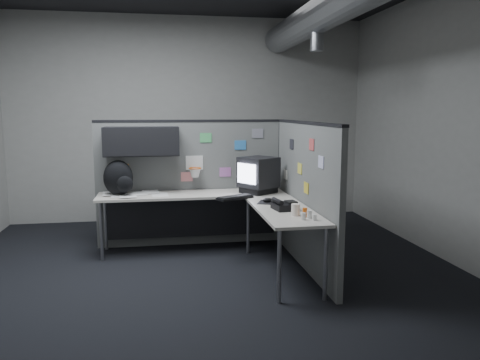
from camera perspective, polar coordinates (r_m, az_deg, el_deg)
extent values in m
cube|color=black|center=(5.07, -3.78, -11.78)|extent=(5.60, 5.60, 0.01)
cube|color=#9E9E99|center=(7.55, -6.10, 7.33)|extent=(5.60, 0.01, 3.20)
cube|color=#9E9E99|center=(1.99, 4.09, 4.09)|extent=(5.60, 0.01, 3.20)
cube|color=#9E9E99|center=(5.75, 25.23, 6.21)|extent=(0.01, 5.60, 3.20)
cylinder|color=slate|center=(5.20, 12.48, 20.52)|extent=(0.40, 5.49, 0.40)
cylinder|color=slate|center=(5.90, 9.37, 16.69)|extent=(0.16, 0.16, 0.30)
cube|color=#5D5F5D|center=(6.12, -5.90, -0.47)|extent=(2.43, 0.06, 1.60)
cube|color=black|center=(6.04, -6.01, 7.19)|extent=(2.43, 0.07, 0.03)
cube|color=black|center=(6.30, 4.92, -0.19)|extent=(0.07, 0.07, 1.60)
cube|color=black|center=(5.85, -11.90, 4.65)|extent=(0.90, 0.35, 0.35)
cube|color=black|center=(5.67, -11.96, 4.53)|extent=(0.90, 0.02, 0.33)
cube|color=silver|center=(6.04, -5.58, 2.10)|extent=(0.22, 0.02, 0.18)
torus|color=#D85914|center=(5.96, -5.51, 1.44)|extent=(0.16, 0.16, 0.01)
cone|color=white|center=(5.97, -5.50, 0.86)|extent=(0.14, 0.14, 0.11)
cube|color=orange|center=(6.06, -14.10, 1.33)|extent=(0.15, 0.01, 0.12)
cube|color=#4CB266|center=(6.03, -4.20, 5.16)|extent=(0.15, 0.01, 0.12)
cube|color=#B266B2|center=(6.10, -1.82, 0.98)|extent=(0.15, 0.01, 0.12)
cube|color=#337FCC|center=(6.10, 0.03, 4.28)|extent=(0.15, 0.01, 0.12)
cube|color=gray|center=(6.13, 2.16, 5.70)|extent=(0.15, 0.01, 0.12)
cube|color=#D87F7F|center=(6.06, -6.50, 0.40)|extent=(0.15, 0.01, 0.12)
cube|color=#5D5F5D|center=(5.27, 7.86, -1.95)|extent=(0.06, 2.23, 1.60)
cube|color=black|center=(5.19, 8.05, 6.93)|extent=(0.07, 2.23, 0.03)
cube|color=#26262D|center=(5.61, 6.30, 4.37)|extent=(0.01, 0.15, 0.12)
cube|color=#E5D84C|center=(5.30, 7.29, 1.39)|extent=(0.01, 0.15, 0.12)
cube|color=#CC4C4C|center=(4.89, 8.72, 4.30)|extent=(0.01, 0.15, 0.12)
cube|color=silver|center=(5.89, 5.58, 0.66)|extent=(0.01, 0.15, 0.12)
cube|color=silver|center=(4.62, 9.85, 2.16)|extent=(0.01, 0.15, 0.12)
cube|color=gold|center=(5.09, 8.07, -0.97)|extent=(0.01, 0.15, 0.12)
cube|color=beige|center=(5.82, -5.82, -1.79)|extent=(2.30, 0.56, 0.03)
cube|color=beige|center=(4.93, 5.30, -3.65)|extent=(0.56, 1.55, 0.03)
cube|color=black|center=(6.09, -5.92, -4.33)|extent=(2.18, 0.02, 0.55)
cylinder|color=gray|center=(5.71, -16.55, -6.04)|extent=(0.04, 0.04, 0.70)
cylinder|color=gray|center=(6.14, -16.06, -5.02)|extent=(0.04, 0.04, 0.70)
cylinder|color=gray|center=(5.76, 0.98, -5.56)|extent=(0.04, 0.04, 0.70)
cylinder|color=gray|center=(4.32, 4.80, -10.46)|extent=(0.04, 0.04, 0.70)
cylinder|color=gray|center=(4.44, 10.39, -10.02)|extent=(0.04, 0.04, 0.70)
cube|color=black|center=(5.83, 2.26, -1.20)|extent=(0.49, 0.48, 0.07)
cube|color=black|center=(5.80, 2.27, 0.97)|extent=(0.54, 0.54, 0.37)
cube|color=silver|center=(5.66, 0.79, 0.78)|extent=(0.18, 0.26, 0.24)
cube|color=black|center=(5.42, -0.63, -2.19)|extent=(0.46, 0.34, 0.03)
cube|color=black|center=(5.42, -0.63, -1.99)|extent=(0.42, 0.30, 0.01)
cube|color=black|center=(5.22, 3.38, -2.73)|extent=(0.27, 0.30, 0.01)
ellipsoid|color=black|center=(5.22, 3.38, -2.46)|extent=(0.13, 0.11, 0.05)
cube|color=black|center=(4.87, 5.47, -3.22)|extent=(0.26, 0.27, 0.07)
cylinder|color=black|center=(4.84, 4.59, -2.58)|extent=(0.08, 0.23, 0.05)
cube|color=black|center=(4.88, 6.24, -2.68)|extent=(0.12, 0.15, 0.02)
cylinder|color=silver|center=(4.51, 8.46, -4.17)|extent=(0.06, 0.06, 0.08)
cylinder|color=silver|center=(4.44, 7.74, -4.41)|extent=(0.05, 0.05, 0.07)
cylinder|color=silver|center=(4.44, 9.07, -4.52)|extent=(0.05, 0.05, 0.06)
cylinder|color=#D85914|center=(4.55, 7.91, -3.95)|extent=(0.05, 0.05, 0.09)
cylinder|color=silver|center=(4.61, 6.79, -3.62)|extent=(0.09, 0.09, 0.11)
cube|color=white|center=(5.78, -9.76, -1.77)|extent=(0.22, 0.30, 0.00)
cube|color=white|center=(5.90, -12.19, -1.60)|extent=(0.23, 0.30, 0.00)
cube|color=white|center=(5.80, -14.49, -1.82)|extent=(0.23, 0.30, 0.00)
cube|color=white|center=(5.95, -10.85, -1.41)|extent=(0.23, 0.30, 0.00)
cube|color=white|center=(5.72, -13.52, -1.86)|extent=(0.23, 0.30, 0.00)
cube|color=white|center=(5.91, -15.43, -1.59)|extent=(0.22, 0.30, 0.00)
ellipsoid|color=black|center=(5.80, -14.62, 0.25)|extent=(0.41, 0.34, 0.43)
ellipsoid|color=black|center=(5.69, -13.87, -0.48)|extent=(0.21, 0.15, 0.19)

